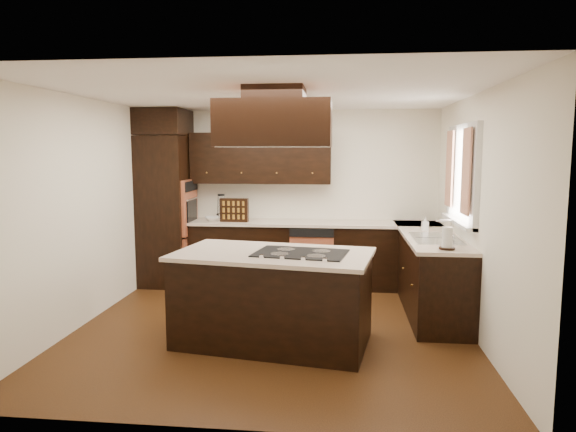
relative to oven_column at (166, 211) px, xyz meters
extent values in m
cube|color=#573114|center=(1.78, -1.71, -1.07)|extent=(4.20, 4.20, 0.02)
cube|color=white|center=(1.78, -1.71, 1.45)|extent=(4.20, 4.20, 0.02)
cube|color=white|center=(1.78, 0.40, 0.19)|extent=(4.20, 0.02, 2.50)
cube|color=white|center=(1.78, -3.81, 0.19)|extent=(4.20, 0.02, 2.50)
cube|color=white|center=(-0.33, -1.71, 0.19)|extent=(0.02, 4.20, 2.50)
cube|color=white|center=(3.88, -1.71, 0.19)|extent=(0.02, 4.20, 2.50)
cube|color=black|center=(0.00, 0.00, 0.00)|extent=(0.65, 0.75, 2.12)
cube|color=#B85938|center=(0.35, 0.00, 0.06)|extent=(0.05, 0.62, 0.78)
cube|color=black|center=(1.81, 0.09, -0.62)|extent=(2.93, 0.60, 0.88)
cube|color=black|center=(3.58, -0.80, -0.62)|extent=(0.60, 2.40, 0.88)
cube|color=beige|center=(1.81, 0.08, -0.16)|extent=(2.93, 0.63, 0.04)
cube|color=beige|center=(3.56, -0.80, -0.16)|extent=(0.63, 2.40, 0.04)
cube|color=black|center=(1.34, 0.23, 0.75)|extent=(2.00, 0.34, 0.72)
cube|color=#B85938|center=(2.10, -0.20, -0.66)|extent=(0.60, 0.05, 0.72)
cube|color=silver|center=(3.85, -1.16, 0.59)|extent=(0.06, 1.32, 1.12)
cube|color=white|center=(3.87, -1.16, 0.59)|extent=(0.00, 1.20, 1.00)
cube|color=beige|center=(3.79, -1.57, 0.64)|extent=(0.02, 0.34, 0.90)
cube|color=beige|center=(3.79, -0.74, 0.64)|extent=(0.02, 0.34, 0.90)
cube|color=silver|center=(3.58, -1.16, -0.14)|extent=(0.52, 0.84, 0.01)
cube|color=black|center=(1.84, -2.14, -0.62)|extent=(1.98, 1.29, 0.88)
cube|color=beige|center=(1.84, -2.14, -0.16)|extent=(2.06, 1.37, 0.04)
cube|color=black|center=(2.11, -2.19, -0.13)|extent=(0.95, 0.72, 0.01)
cube|color=black|center=(1.88, -2.25, 1.10)|extent=(1.05, 0.72, 0.42)
cube|color=black|center=(1.88, -2.25, 1.38)|extent=(0.55, 0.50, 0.13)
cylinder|color=silver|center=(0.79, 0.08, -0.09)|extent=(0.15, 0.15, 0.10)
cone|color=silver|center=(0.79, 0.08, 0.09)|extent=(0.13, 0.13, 0.26)
cube|color=black|center=(1.00, -0.01, 0.03)|extent=(0.40, 0.12, 0.33)
imported|color=silver|center=(0.67, 0.05, -0.11)|extent=(0.30, 0.30, 0.06)
imported|color=silver|center=(3.54, -0.59, -0.05)|extent=(0.08, 0.08, 0.18)
cylinder|color=silver|center=(3.57, -1.82, -0.02)|extent=(0.12, 0.12, 0.23)
camera|label=1|loc=(2.50, -7.07, 0.85)|focal=32.00mm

